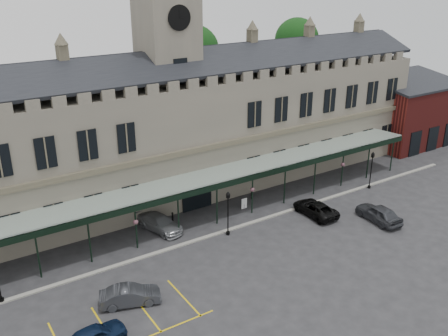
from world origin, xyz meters
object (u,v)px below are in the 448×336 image
car_left_a (95,336)px  car_left_b (130,296)px  lamp_post_mid (228,209)px  traffic_cone (362,210)px  clock_tower (168,68)px  car_van (315,209)px  car_right_a (379,213)px  station_building (171,133)px  sign_board (244,204)px  lamp_post_right (372,167)px  car_taxi (160,223)px

car_left_a → car_left_b: bearing=-60.2°
lamp_post_mid → traffic_cone: bearing=-15.0°
clock_tower → car_van: (8.87, -12.43, -12.43)m
traffic_cone → car_right_a: car_right_a is taller
station_building → sign_board: (3.92, -7.51, -5.94)m
clock_tower → traffic_cone: bearing=-48.6°
station_building → lamp_post_right: (18.11, -10.82, -3.98)m
car_van → car_right_a: (4.13, -4.16, 0.13)m
sign_board → car_taxi: (-8.92, 0.58, 0.19)m
clock_tower → car_van: clock_tower is taller
traffic_cone → car_left_b: car_left_b is taller
traffic_cone → car_left_b: 24.42m
lamp_post_mid → car_van: (9.15, -1.35, -1.84)m
traffic_cone → car_taxi: 19.45m
station_building → lamp_post_right: station_building is taller
lamp_post_mid → car_taxi: 6.48m
car_right_a → traffic_cone: bearing=-83.4°
traffic_cone → car_right_a: bearing=-87.2°
lamp_post_right → car_taxi: 23.51m
sign_board → car_van: (4.95, -4.84, 0.15)m
clock_tower → lamp_post_right: size_ratio=5.92×
station_building → car_left_b: bearing=-126.6°
car_van → car_right_a: size_ratio=1.02×
lamp_post_mid → car_left_a: (-14.72, -7.17, -1.83)m
lamp_post_right → car_right_a: lamp_post_right is taller
traffic_cone → car_left_a: bearing=-172.6°
clock_tower → lamp_post_mid: bearing=-91.5°
car_right_a → station_building: bearing=-48.0°
station_building → lamp_post_mid: (-0.28, -10.99, -3.94)m
traffic_cone → car_taxi: bearing=157.0°
lamp_post_mid → car_left_a: lamp_post_mid is taller
car_van → clock_tower: bearing=-54.2°
sign_board → station_building: bearing=117.2°
station_building → lamp_post_mid: size_ratio=14.09×
car_taxi → station_building: bearing=38.4°
car_left_a → car_taxi: size_ratio=0.83×
traffic_cone → car_left_b: bearing=-177.7°
lamp_post_right → sign_board: 14.70m
car_taxi → car_right_a: car_right_a is taller
clock_tower → car_van: size_ratio=5.06×
station_building → car_left_b: 20.15m
car_left_a → station_building: bearing=-47.0°
car_left_b → car_right_a: (24.50, -1.00, 0.11)m
sign_board → car_van: bearing=-44.7°
lamp_post_right → car_right_a: bearing=-132.0°
station_building → clock_tower: (0.00, 0.09, 6.64)m
car_left_b → lamp_post_right: bearing=-62.3°
car_taxi → sign_board: bearing=-19.5°
station_building → lamp_post_right: size_ratio=14.32×
sign_board → car_right_a: size_ratio=0.23×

